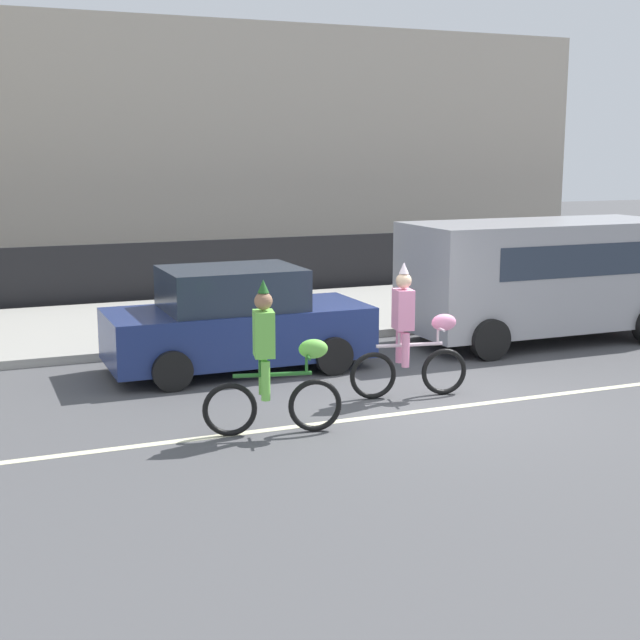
# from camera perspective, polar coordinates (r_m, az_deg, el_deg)

# --- Properties ---
(ground_plane) EXTENTS (80.00, 80.00, 0.00)m
(ground_plane) POSITION_cam_1_polar(r_m,az_deg,el_deg) (12.64, 6.95, -5.03)
(ground_plane) COLOR #4C4C4F
(road_centre_line) EXTENTS (36.00, 0.14, 0.01)m
(road_centre_line) POSITION_cam_1_polar(r_m,az_deg,el_deg) (12.22, 8.09, -5.59)
(road_centre_line) COLOR beige
(road_centre_line) RESTS_ON ground
(sidewalk_curb) EXTENTS (60.00, 5.00, 0.15)m
(sidewalk_curb) POSITION_cam_1_polar(r_m,az_deg,el_deg) (18.42, -2.93, 0.28)
(sidewalk_curb) COLOR #9E9B93
(sidewalk_curb) RESTS_ON ground
(fence_line) EXTENTS (40.00, 0.08, 1.40)m
(fence_line) POSITION_cam_1_polar(r_m,az_deg,el_deg) (21.04, -5.58, 3.28)
(fence_line) COLOR black
(fence_line) RESTS_ON ground
(building_backdrop) EXTENTS (28.00, 8.00, 7.01)m
(building_backdrop) POSITION_cam_1_polar(r_m,az_deg,el_deg) (28.99, -13.01, 10.66)
(building_backdrop) COLOR #B2A899
(building_backdrop) RESTS_ON ground
(parade_cyclist_lime) EXTENTS (1.70, 0.55, 1.92)m
(parade_cyclist_lime) POSITION_cam_1_polar(r_m,az_deg,el_deg) (10.83, -2.99, -3.03)
(parade_cyclist_lime) COLOR black
(parade_cyclist_lime) RESTS_ON ground
(parade_cyclist_pink) EXTENTS (1.71, 0.53, 1.92)m
(parade_cyclist_pink) POSITION_cam_1_polar(r_m,az_deg,el_deg) (12.53, 5.81, -1.18)
(parade_cyclist_pink) COLOR black
(parade_cyclist_pink) RESTS_ON ground
(parked_van_grey) EXTENTS (5.00, 2.22, 2.18)m
(parked_van_grey) POSITION_cam_1_polar(r_m,az_deg,el_deg) (16.68, 14.17, 3.05)
(parked_van_grey) COLOR #99999E
(parked_van_grey) RESTS_ON ground
(parked_car_navy) EXTENTS (4.10, 1.92, 1.64)m
(parked_car_navy) POSITION_cam_1_polar(r_m,az_deg,el_deg) (14.08, -5.37, -0.11)
(parked_car_navy) COLOR navy
(parked_car_navy) RESTS_ON ground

